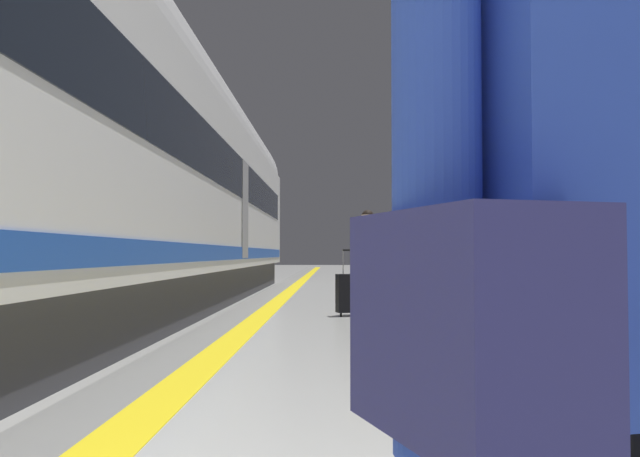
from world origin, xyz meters
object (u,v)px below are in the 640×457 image
object	(u,v)px
traveller_foreground	(603,279)
duffel_bag_mid	(468,305)
high_speed_train	(18,109)
passenger_near	(368,252)
suitcase_near	(349,293)
passenger_mid	(446,259)

from	to	relation	value
traveller_foreground	duffel_bag_mid	bearing A→B (deg)	79.70
high_speed_train	traveller_foreground	bearing A→B (deg)	-60.17
passenger_near	suitcase_near	distance (m)	0.78
passenger_mid	duffel_bag_mid	bearing A→B (deg)	-28.49
high_speed_train	suitcase_near	distance (m)	5.62
high_speed_train	passenger_mid	world-z (taller)	high_speed_train
passenger_near	passenger_mid	world-z (taller)	passenger_near
duffel_bag_mid	passenger_near	bearing A→B (deg)	179.88
passenger_near	duffel_bag_mid	distance (m)	1.83
passenger_near	suitcase_near	bearing A→B (deg)	-138.08
traveller_foreground	suitcase_near	xyz separation A→B (m)	(-0.05, 10.06, -0.60)
passenger_near	duffel_bag_mid	bearing A→B (deg)	-0.12
passenger_near	suitcase_near	xyz separation A→B (m)	(-0.32, -0.29, -0.65)
duffel_bag_mid	suitcase_near	bearing A→B (deg)	-171.57
suitcase_near	duffel_bag_mid	world-z (taller)	suitcase_near
passenger_mid	passenger_near	bearing A→B (deg)	-172.48
traveller_foreground	passenger_mid	bearing A→B (deg)	81.56
high_speed_train	duffel_bag_mid	bearing A→B (deg)	36.73
traveller_foreground	passenger_mid	distance (m)	10.64
traveller_foreground	duffel_bag_mid	world-z (taller)	traveller_foreground
passenger_near	traveller_foreground	bearing A→B (deg)	-91.49
high_speed_train	passenger_mid	xyz separation A→B (m)	(5.15, 4.26, -1.60)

